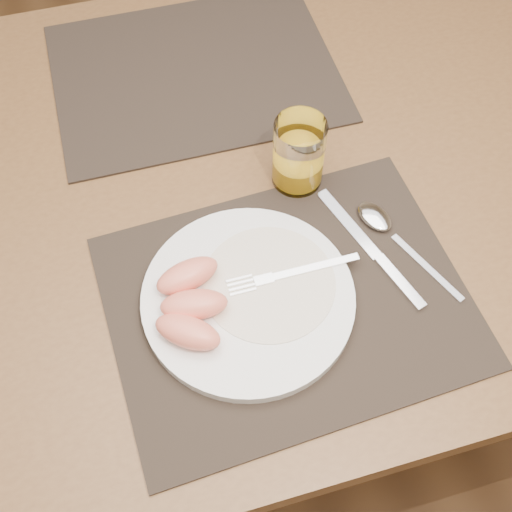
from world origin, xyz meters
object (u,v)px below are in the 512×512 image
at_px(placemat_far, 195,72).
at_px(knife, 378,257).
at_px(placemat_near, 288,301).
at_px(spoon, 382,224).
at_px(juice_glass, 298,156).
at_px(table, 241,207).
at_px(fork, 282,275).
at_px(plate, 248,298).

xyz_separation_m(placemat_far, knife, (0.15, -0.41, 0.00)).
bearing_deg(placemat_far, placemat_near, -87.35).
bearing_deg(placemat_near, spoon, 25.15).
height_order(placemat_near, juice_glass, juice_glass).
relative_size(spoon, juice_glass, 1.71).
distance_m(placemat_near, juice_glass, 0.20).
xyz_separation_m(table, placemat_near, (0.00, -0.22, 0.09)).
relative_size(fork, knife, 0.81).
height_order(placemat_far, juice_glass, juice_glass).
bearing_deg(spoon, placemat_near, -154.85).
xyz_separation_m(table, knife, (0.14, -0.19, 0.09)).
relative_size(placemat_near, juice_glass, 4.16).
bearing_deg(knife, spoon, 62.52).
distance_m(placemat_near, placemat_far, 0.44).
xyz_separation_m(placemat_far, juice_glass, (0.09, -0.25, 0.05)).
xyz_separation_m(placemat_near, fork, (0.00, 0.03, 0.02)).
bearing_deg(spoon, placemat_far, 115.98).
bearing_deg(table, knife, -54.47).
bearing_deg(juice_glass, table, 155.22).
bearing_deg(placemat_far, fork, -87.13).
relative_size(plate, juice_glass, 2.50).
height_order(plate, spoon, plate).
distance_m(fork, spoon, 0.16).
xyz_separation_m(table, plate, (-0.05, -0.21, 0.10)).
xyz_separation_m(placemat_near, knife, (0.13, 0.03, 0.00)).
xyz_separation_m(fork, knife, (0.13, 0.00, -0.02)).
distance_m(placemat_near, knife, 0.14).
bearing_deg(table, placemat_far, 94.37).
xyz_separation_m(table, spoon, (0.16, -0.15, 0.09)).
bearing_deg(juice_glass, fork, -114.18).
xyz_separation_m(knife, juice_glass, (-0.06, 0.16, 0.05)).
relative_size(plate, spoon, 1.46).
xyz_separation_m(plate, knife, (0.18, 0.02, -0.01)).
distance_m(placemat_near, plate, 0.05).
relative_size(placemat_near, placemat_far, 1.00).
bearing_deg(knife, placemat_near, -168.30).
bearing_deg(plate, juice_glass, 55.22).
relative_size(placemat_far, spoon, 2.43).
height_order(fork, knife, fork).
xyz_separation_m(fork, juice_glass, (0.07, 0.16, 0.03)).
distance_m(plate, fork, 0.05).
bearing_deg(plate, placemat_far, 86.19).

